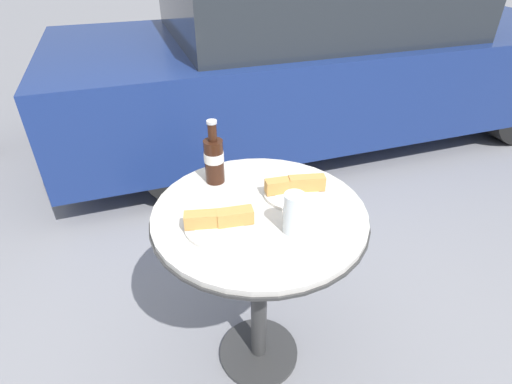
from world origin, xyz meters
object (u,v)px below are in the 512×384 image
object	(u,v)px
bistro_table	(259,245)
cola_bottle_left	(214,158)
lunch_plate_near	(219,222)
lunch_plate_far	(295,189)
drinking_glass	(294,215)
parked_car	(328,58)

from	to	relation	value
bistro_table	cola_bottle_left	bearing A→B (deg)	112.42
lunch_plate_near	lunch_plate_far	world-z (taller)	lunch_plate_far
drinking_glass	cola_bottle_left	bearing A→B (deg)	113.33
bistro_table	lunch_plate_near	xyz separation A→B (m)	(-0.15, -0.05, 0.17)
drinking_glass	bistro_table	bearing A→B (deg)	114.84
drinking_glass	lunch_plate_far	xyz separation A→B (m)	(0.09, 0.19, -0.04)
bistro_table	lunch_plate_near	distance (m)	0.23
cola_bottle_left	drinking_glass	distance (m)	0.39
lunch_plate_near	lunch_plate_far	bearing A→B (deg)	18.19
lunch_plate_far	lunch_plate_near	bearing A→B (deg)	-161.81
bistro_table	parked_car	distance (m)	2.46
bistro_table	cola_bottle_left	world-z (taller)	cola_bottle_left
bistro_table	lunch_plate_near	world-z (taller)	lunch_plate_near
lunch_plate_far	parked_car	bearing A→B (deg)	59.48
lunch_plate_near	drinking_glass	bearing A→B (deg)	-22.77
parked_car	lunch_plate_near	bearing A→B (deg)	-125.10
cola_bottle_left	lunch_plate_near	world-z (taller)	cola_bottle_left
bistro_table	drinking_glass	bearing A→B (deg)	-65.16
cola_bottle_left	lunch_plate_far	world-z (taller)	cola_bottle_left
bistro_table	lunch_plate_near	size ratio (longest dim) A/B	3.58
lunch_plate_far	bistro_table	bearing A→B (deg)	-160.96
bistro_table	parked_car	world-z (taller)	parked_car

